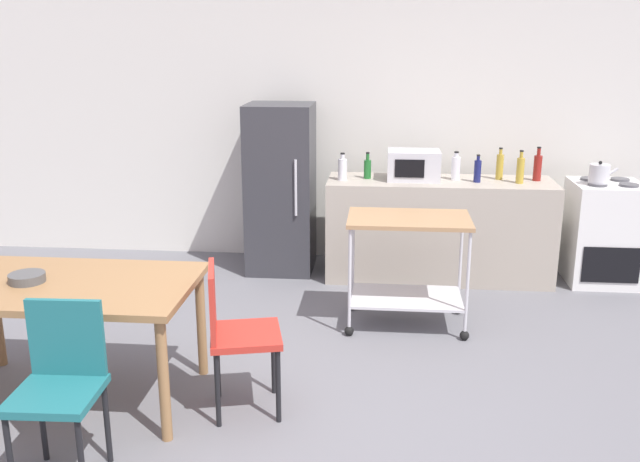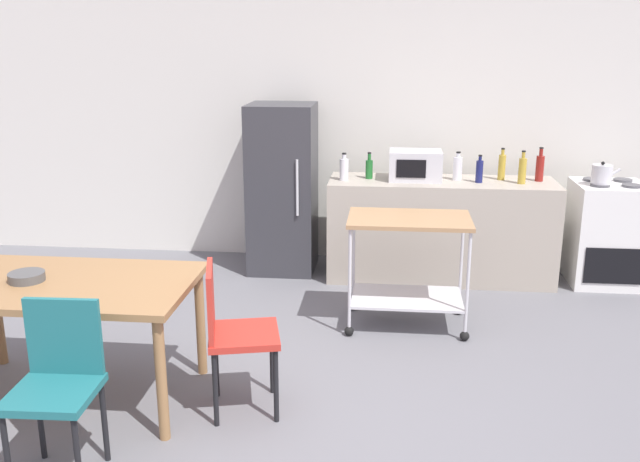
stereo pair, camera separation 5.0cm
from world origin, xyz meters
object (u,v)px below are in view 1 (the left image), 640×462
Objects in this scene: dining_table at (66,295)px; bottle_vinegar at (520,170)px; chair_teal at (60,380)px; fruit_bowl at (27,278)px; bottle_sesame_oil at (500,166)px; chair_red at (234,328)px; bottle_olive_oil at (538,167)px; bottle_soda at (342,169)px; kitchen_cart at (408,253)px; kettle at (599,174)px; bottle_hot_sauce at (456,168)px; microwave at (413,165)px; refrigerator at (281,189)px; bottle_wine at (478,171)px; bottle_sparkling_water at (367,168)px; stove_oven at (603,233)px.

bottle_vinegar is (3.01, 2.40, 0.35)m from dining_table.
chair_teal is 0.91m from fruit_bowl.
chair_teal is 4.20m from bottle_sesame_oil.
chair_red is 4.29× the size of fruit_bowl.
bottle_vinegar is 0.96× the size of bottle_olive_oil.
bottle_soda is 1.40m from bottle_sesame_oil.
kitchen_cart is 3.80× the size of kettle.
bottle_hot_sauce is at bearing 53.80° from chair_teal.
bottle_sesame_oil is at bearing 5.94° from microwave.
chair_teal is at bearing -100.33° from refrigerator.
bottle_soda is 1.01m from bottle_hot_sauce.
bottle_hot_sauce is 1.04× the size of bottle_wine.
bottle_sparkling_water is at bearing 176.17° from bottle_vinegar.
refrigerator is 0.83m from bottle_sparkling_water.
chair_teal is 4.62m from kettle.
bottle_hot_sauce is at bearing -177.68° from bottle_olive_oil.
dining_table is 7.22× the size of fruit_bowl.
bottle_vinegar reaches higher than bottle_sparkling_water.
bottle_sesame_oil is (1.97, -0.00, 0.24)m from refrigerator.
bottle_olive_oil reaches higher than bottle_wine.
refrigerator is at bearing 175.22° from bottle_wine.
bottle_wine is 1.01× the size of kettle.
bottle_sesame_oil is at bearing 3.31° from bottle_sparkling_water.
refrigerator reaches higher than stove_oven.
bottle_vinegar is (1.54, 0.01, 0.02)m from bottle_soda.
refrigerator is (-2.90, 0.08, 0.32)m from stove_oven.
kitchen_cart is at bearing -146.69° from stove_oven.
chair_teal is 0.57× the size of refrigerator.
kitchen_cart is (1.03, 1.37, 0.05)m from chair_red.
bottle_olive_oil reaches higher than bottle_soda.
kitchen_cart is at bearing -62.42° from bottle_soda.
bottle_sesame_oil is at bearing 175.44° from bottle_olive_oil.
kettle is (2.67, 2.42, 0.48)m from chair_red.
bottle_hot_sauce is at bearing 69.52° from kitchen_cart.
kettle is (1.58, -0.10, -0.03)m from microwave.
chair_teal is at bearing 120.46° from chair_red.
stove_oven reaches higher than fruit_bowl.
bottle_vinegar is at bearing -46.01° from bottle_sesame_oil.
dining_table is 3.85m from bottle_sesame_oil.
microwave is at bearing -1.65° from bottle_sparkling_water.
bottle_vinegar is (0.98, 1.08, 0.45)m from kitchen_cart.
chair_teal is at bearing -131.58° from bottle_olive_oil.
bottle_olive_oil is at bearing 46.33° from kitchen_cart.
chair_red reaches higher than dining_table.
bottle_sesame_oil reaches higher than bottle_hot_sauce.
bottle_soda reaches higher than chair_red.
dining_table is 1.65× the size of kitchen_cart.
bottle_wine is 0.81× the size of bottle_olive_oil.
microwave is at bearing -36.93° from chair_red.
bottle_soda is (-2.32, -0.09, 0.55)m from stove_oven.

